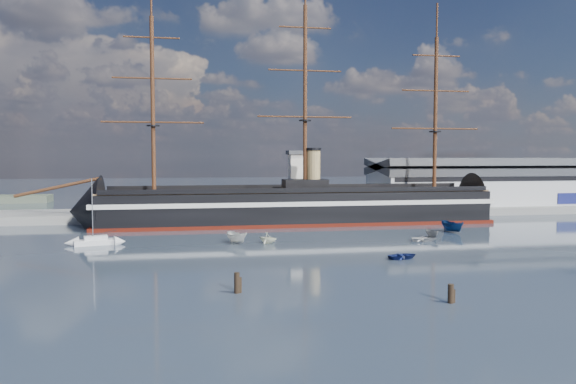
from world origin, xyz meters
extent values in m
plane|color=#1E2E41|center=(0.00, 40.00, 0.00)|extent=(600.00, 600.00, 0.00)
cube|color=slate|center=(10.00, 76.00, 0.00)|extent=(180.00, 18.00, 2.00)
cube|color=#B7BABC|center=(58.00, 80.00, 7.00)|extent=(62.00, 20.00, 10.00)
cube|color=#3F4247|center=(58.00, 80.00, 12.60)|extent=(63.00, 21.00, 2.00)
cube|color=silver|center=(3.00, 73.00, 9.00)|extent=(4.00, 4.00, 14.00)
cube|color=#3F4247|center=(3.00, 73.00, 16.50)|extent=(5.00, 5.00, 1.00)
cube|color=black|center=(0.20, 60.00, 4.00)|extent=(88.11, 16.61, 7.00)
cube|color=silver|center=(0.20, 60.00, 5.20)|extent=(90.11, 16.87, 1.00)
cube|color=#4B1007|center=(0.20, 60.00, 0.35)|extent=(90.11, 16.83, 0.90)
cone|color=black|center=(-46.30, 60.00, 3.70)|extent=(14.11, 15.78, 15.68)
cone|color=black|center=(46.70, 60.00, 3.70)|extent=(11.11, 15.76, 15.68)
cube|color=brown|center=(0.20, 60.00, 7.60)|extent=(88.10, 15.33, 0.40)
cube|color=black|center=(2.20, 60.00, 9.00)|extent=(10.04, 6.07, 2.50)
cylinder|color=tan|center=(4.20, 60.00, 12.50)|extent=(3.20, 3.20, 9.00)
cylinder|color=#381E0F|center=(-51.80, 60.00, 9.00)|extent=(17.76, 0.82, 4.43)
cylinder|color=#381E0F|center=(-31.80, 60.00, 26.80)|extent=(0.90, 0.90, 38.00)
cylinder|color=#381E0F|center=(2.20, 60.00, 28.80)|extent=(0.90, 0.90, 42.00)
cylinder|color=#381E0F|center=(34.20, 60.00, 25.80)|extent=(0.90, 0.90, 36.00)
cube|color=silver|center=(-40.69, 35.83, 0.49)|extent=(7.61, 3.81, 0.97)
cube|color=silver|center=(-40.69, 35.83, 1.27)|extent=(4.16, 2.44, 0.78)
cylinder|color=#B2B2B7|center=(-41.17, 35.83, 6.33)|extent=(0.16, 0.16, 10.72)
imported|color=silver|center=(-16.13, 33.08, 0.00)|extent=(6.85, 5.00, 2.59)
imported|color=navy|center=(7.34, 13.41, 0.00)|extent=(1.72, 3.10, 1.37)
imported|color=slate|center=(21.27, 33.09, 0.00)|extent=(4.90, 1.87, 1.95)
imported|color=white|center=(-10.63, 32.38, 0.00)|extent=(5.88, 6.00, 2.15)
imported|color=silver|center=(17.88, 29.23, 0.00)|extent=(1.74, 2.98, 1.31)
imported|color=navy|center=(28.85, 39.77, 0.00)|extent=(7.63, 4.12, 2.89)
cylinder|color=black|center=(-19.56, -3.31, 0.00)|extent=(0.64, 0.64, 3.09)
cylinder|color=black|center=(2.45, -11.79, 0.00)|extent=(0.64, 0.64, 2.73)
camera|label=1|loc=(-25.44, -66.48, 15.67)|focal=35.00mm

